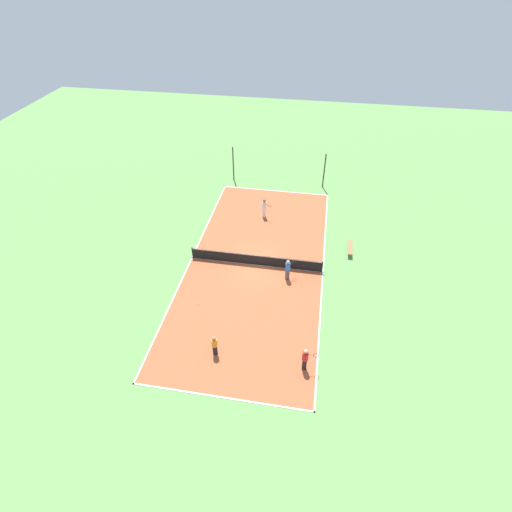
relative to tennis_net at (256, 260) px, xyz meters
name	(u,v)px	position (x,y,z in m)	size (l,w,h in m)	color
ground_plane	(256,265)	(0.00, 0.00, -0.54)	(80.00, 80.00, 0.00)	#60934C
court_surface	(256,265)	(0.00, 0.00, -0.53)	(10.53, 23.39, 0.02)	#B75633
tennis_net	(256,260)	(0.00, 0.00, 0.00)	(10.33, 0.10, 1.01)	black
bench	(350,247)	(7.25, 2.99, -0.14)	(0.36, 1.96, 0.45)	olive
player_far_white	(264,207)	(-0.40, 6.80, 0.56)	(0.98, 0.74, 1.85)	white
player_center_orange	(214,344)	(-1.06, -8.79, 0.37)	(0.50, 0.50, 1.57)	black
player_coach_red	(305,358)	(4.45, -8.95, 0.50)	(0.95, 0.39, 1.75)	black
player_near_blue	(288,268)	(2.59, -1.19, 0.51)	(0.85, 0.93, 1.76)	#4C4C51
tennis_ball_left_sideline	(199,304)	(-3.23, -4.89, -0.48)	(0.07, 0.07, 0.07)	#CCE033
tennis_ball_right_alley	(243,225)	(-2.09, 5.16, -0.48)	(0.07, 0.07, 0.07)	#CCE033
fence_post_back_left	(233,164)	(-4.63, 13.28, 1.26)	(0.12, 0.12, 3.60)	black
fence_post_back_right	(324,171)	(4.63, 13.28, 1.26)	(0.12, 0.12, 3.60)	black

